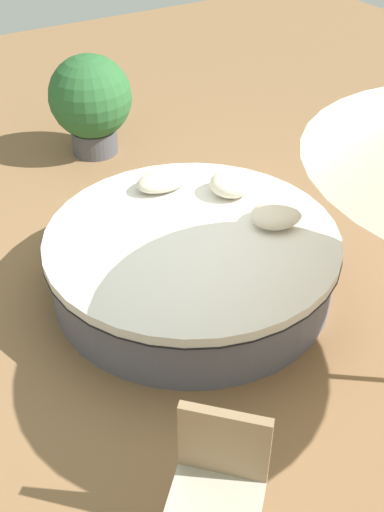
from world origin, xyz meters
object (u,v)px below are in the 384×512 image
(round_bed, at_px, (192,261))
(planter, at_px, (91,101))
(throw_pillow_2, at_px, (164,180))
(patio_chair, at_px, (219,479))
(throw_pillow_1, at_px, (232,183))
(throw_pillow_0, at_px, (277,214))

(round_bed, xyz_separation_m, planter, (-0.34, -2.88, 0.37))
(round_bed, relative_size, throw_pillow_2, 4.63)
(patio_chair, bearing_deg, planter, -60.67)
(round_bed, bearing_deg, throw_pillow_2, -102.24)
(throw_pillow_1, distance_m, planter, 2.52)
(throw_pillow_2, xyz_separation_m, patio_chair, (1.26, 2.88, -0.11))
(patio_chair, bearing_deg, round_bed, -72.20)
(throw_pillow_0, bearing_deg, round_bed, -18.19)
(throw_pillow_0, relative_size, planter, 0.39)
(round_bed, relative_size, throw_pillow_0, 5.35)
(throw_pillow_2, bearing_deg, throw_pillow_1, 140.05)
(throw_pillow_2, height_order, planter, planter)
(throw_pillow_2, relative_size, patio_chair, 0.56)
(patio_chair, height_order, planter, planter)
(throw_pillow_0, distance_m, planter, 3.14)
(throw_pillow_1, distance_m, patio_chair, 3.03)
(throw_pillow_2, relative_size, planter, 0.46)
(throw_pillow_1, bearing_deg, throw_pillow_0, 94.65)
(round_bed, distance_m, patio_chair, 2.37)
(round_bed, bearing_deg, throw_pillow_0, 161.81)
(throw_pillow_1, relative_size, throw_pillow_2, 0.77)
(planter, bearing_deg, patio_chair, 73.88)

